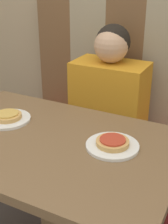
{
  "coord_description": "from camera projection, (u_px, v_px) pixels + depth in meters",
  "views": [
    {
      "loc": [
        0.61,
        -0.88,
        1.33
      ],
      "look_at": [
        0.0,
        0.31,
        0.7
      ],
      "focal_mm": 50.0,
      "sensor_mm": 36.0,
      "label": 1
    }
  ],
  "objects": [
    {
      "name": "dining_table",
      "position": [
        49.0,
        160.0,
        1.26
      ],
      "size": [
        1.02,
        0.67,
        0.71
      ],
      "color": "brown",
      "rests_on": "ground_plane"
    },
    {
      "name": "plate_left",
      "position": [
        8.0,
        119.0,
        1.37
      ],
      "size": [
        0.2,
        0.2,
        0.01
      ],
      "color": "white",
      "rests_on": "dining_table"
    },
    {
      "name": "plate_right",
      "position": [
        112.0,
        146.0,
        1.17
      ],
      "size": [
        0.2,
        0.2,
        0.01
      ],
      "color": "white",
      "rests_on": "dining_table"
    },
    {
      "name": "pizza_right",
      "position": [
        113.0,
        142.0,
        1.16
      ],
      "size": [
        0.12,
        0.12,
        0.02
      ],
      "color": "tan",
      "rests_on": "plate_right"
    },
    {
      "name": "booth_seat",
      "position": [
        107.0,
        164.0,
        1.94
      ],
      "size": [
        1.17,
        0.49,
        0.43
      ],
      "color": "maroon",
      "rests_on": "ground_plane"
    },
    {
      "name": "person",
      "position": [
        110.0,
        88.0,
        1.73
      ],
      "size": [
        0.4,
        0.24,
        0.63
      ],
      "color": "orange",
      "rests_on": "booth_seat"
    },
    {
      "name": "pizza_left",
      "position": [
        7.0,
        116.0,
        1.36
      ],
      "size": [
        0.12,
        0.12,
        0.02
      ],
      "color": "tan",
      "rests_on": "plate_left"
    },
    {
      "name": "booth_backrest",
      "position": [
        124.0,
        62.0,
        1.86
      ],
      "size": [
        1.17,
        0.06,
        0.76
      ],
      "color": "brown",
      "rests_on": "booth_seat"
    }
  ]
}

